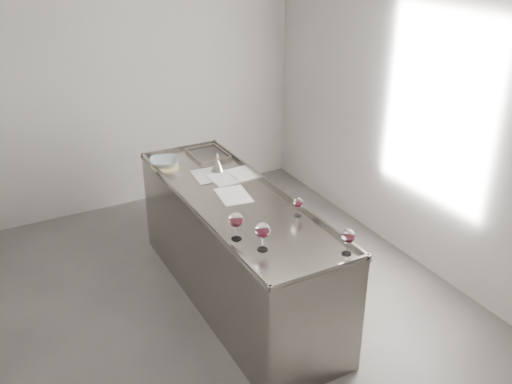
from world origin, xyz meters
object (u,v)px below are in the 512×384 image
wine_glass_left (236,220)px  wine_glass_right (348,237)px  wine_glass_middle (263,231)px  notebook (232,176)px  wine_funnel (218,166)px  counter (237,249)px  ceramic_bowl (164,162)px  wine_glass_small (298,203)px

wine_glass_left → wine_glass_right: 0.76m
wine_glass_middle → notebook: (0.35, 1.16, -0.14)m
wine_glass_left → wine_funnel: wine_glass_left is taller
wine_glass_right → counter: bearing=104.3°
wine_glass_middle → ceramic_bowl: wine_glass_middle is taller
wine_glass_left → ceramic_bowl: (0.00, 1.41, -0.09)m
wine_glass_middle → ceramic_bowl: 1.63m
notebook → counter: bearing=-115.6°
counter → wine_glass_small: bearing=-60.1°
wine_glass_right → ceramic_bowl: wine_glass_right is taller
ceramic_bowl → notebook: bearing=-46.6°
notebook → wine_funnel: bearing=111.3°
wine_glass_middle → wine_glass_small: (0.46, 0.29, -0.04)m
wine_glass_small → wine_glass_right: bearing=-90.0°
counter → wine_funnel: bearing=79.9°
wine_glass_right → notebook: bearing=94.3°
wine_glass_left → wine_glass_middle: wine_glass_left is taller
wine_glass_small → ceramic_bowl: size_ratio=0.60×
counter → wine_glass_small: (0.27, -0.48, 0.57)m
wine_glass_middle → wine_glass_small: 0.55m
wine_glass_right → ceramic_bowl: size_ratio=0.74×
wine_glass_right → ceramic_bowl: 2.01m
wine_glass_left → wine_glass_middle: (0.09, -0.21, -0.00)m
wine_glass_left → ceramic_bowl: wine_glass_left is taller
counter → wine_glass_middle: wine_glass_middle is taller
counter → ceramic_bowl: (-0.28, 0.85, 0.52)m
wine_glass_small → ceramic_bowl: 1.44m
wine_glass_left → notebook: 1.06m
ceramic_bowl → wine_glass_middle: bearing=-86.8°
wine_glass_middle → ceramic_bowl: size_ratio=0.81×
wine_glass_small → counter: bearing=119.9°
wine_glass_small → wine_funnel: bearing=100.0°
ceramic_bowl → wine_glass_small: bearing=-67.5°
counter → ceramic_bowl: ceramic_bowl is taller
counter → wine_glass_middle: (-0.19, -0.77, 0.61)m
counter → wine_glass_right: (0.27, -1.08, 0.60)m
notebook → wine_funnel: (-0.07, 0.15, 0.05)m
wine_glass_small → notebook: 0.88m
ceramic_bowl → wine_funnel: size_ratio=1.39×
notebook → wine_funnel: 0.17m
ceramic_bowl → wine_glass_left: bearing=-90.0°
wine_glass_small → ceramic_bowl: (-0.55, 1.33, -0.05)m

